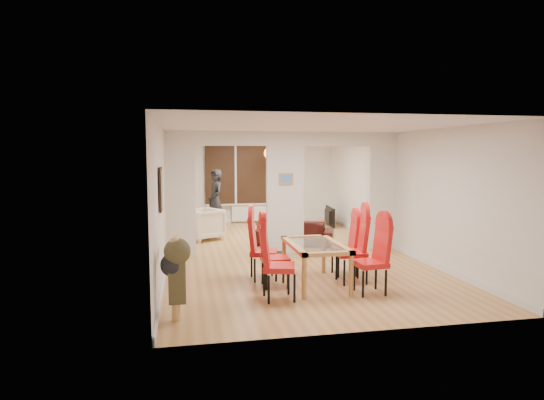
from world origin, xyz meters
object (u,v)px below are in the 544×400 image
object	(u,v)px
dining_chair_lc	(264,247)
coffee_table	(276,228)
television	(327,216)
dining_chair_la	(279,261)
sofa	(295,234)
armchair	(203,224)
dining_chair_ra	(370,258)
person	(215,201)
dining_chair_rb	(352,248)
dining_chair_lb	(275,254)
dining_chair_rc	(345,246)
dining_table	(315,264)
bowl	(284,221)
bottle	(272,218)

from	to	relation	value
dining_chair_lc	coffee_table	xyz separation A→B (m)	(1.14, 4.56, -0.43)
television	coffee_table	world-z (taller)	television
dining_chair_la	sofa	world-z (taller)	dining_chair_la
dining_chair_lc	armchair	xyz separation A→B (m)	(-0.88, 3.83, -0.17)
dining_chair_ra	person	size ratio (longest dim) A/B	0.64
dining_chair_rb	sofa	bearing A→B (deg)	102.88
sofa	dining_chair_lb	bearing A→B (deg)	-88.30
dining_chair_la	dining_chair_rb	world-z (taller)	dining_chair_rb
dining_chair_rb	television	size ratio (longest dim) A/B	1.17
dining_chair_rc	coffee_table	xyz separation A→B (m)	(-0.31, 4.55, -0.39)
dining_chair_lb	sofa	distance (m)	3.45
dining_chair_la	armchair	world-z (taller)	dining_chair_la
dining_chair_rb	television	distance (m)	5.92
dining_table	person	size ratio (longest dim) A/B	0.86
dining_chair_lb	television	bearing A→B (deg)	64.90
dining_chair_rb	person	bearing A→B (deg)	120.05
coffee_table	person	bearing A→B (deg)	175.52
dining_chair_rb	bowl	size ratio (longest dim) A/B	5.94
television	bottle	world-z (taller)	television
bottle	dining_chair_rb	bearing A→B (deg)	-85.81
armchair	person	size ratio (longest dim) A/B	0.50
dining_chair_lb	coffee_table	distance (m)	5.15
dining_table	dining_chair_lb	size ratio (longest dim) A/B	1.38
dining_chair_ra	bottle	bearing A→B (deg)	88.98
dining_chair_ra	dining_chair_rb	xyz separation A→B (m)	(-0.06, 0.63, 0.03)
dining_chair_lb	dining_chair_ra	size ratio (longest dim) A/B	0.97
dining_chair_lb	dining_chair_ra	xyz separation A→B (m)	(1.36, -0.62, 0.02)
dining_chair_lb	bowl	world-z (taller)	dining_chair_lb
coffee_table	bowl	xyz separation A→B (m)	(0.24, 0.12, 0.15)
dining_table	dining_chair_lb	world-z (taller)	dining_chair_lb
dining_chair_rb	sofa	xyz separation A→B (m)	(-0.18, 3.24, -0.32)
dining_chair_rc	bowl	distance (m)	4.68
dining_table	dining_chair_ra	size ratio (longest dim) A/B	1.33
dining_table	television	world-z (taller)	dining_table
dining_chair_lb	dining_chair_rc	distance (m)	1.42
dining_table	sofa	size ratio (longest dim) A/B	0.82
bottle	armchair	bearing A→B (deg)	-157.17
dining_chair_la	armchair	size ratio (longest dim) A/B	1.34
person	dining_chair_rc	bearing A→B (deg)	6.62
dining_chair_la	coffee_table	bearing A→B (deg)	91.98
dining_chair_lb	dining_chair_lc	distance (m)	0.48
dining_chair_rb	sofa	size ratio (longest dim) A/B	0.65
sofa	dining_table	bearing A→B (deg)	-77.30
television	sofa	bearing A→B (deg)	152.44
dining_chair_la	television	xyz separation A→B (m)	(2.78, 6.39, -0.28)
dining_chair_lc	armchair	distance (m)	3.94
dining_chair_lb	armchair	distance (m)	4.42
dining_chair_rb	dining_chair_la	bearing A→B (deg)	-144.85
armchair	bowl	xyz separation A→B (m)	(2.26, 0.84, -0.12)
armchair	dining_chair_rb	bearing A→B (deg)	-2.57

